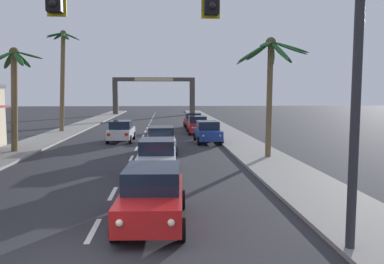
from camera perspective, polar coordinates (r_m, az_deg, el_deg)
The scene contains 15 objects.
sidewalk_right at distance 29.20m, azimuth 7.47°, elevation -1.76°, with size 3.20×110.00×0.14m, color gray.
sidewalk_left at distance 30.28m, azimuth -22.88°, elevation -1.90°, with size 3.20×110.00×0.14m, color gray.
lane_markings at distance 28.32m, azimuth -7.15°, elevation -2.12°, with size 4.28×87.37×0.01m.
traffic_signal_mast at distance 8.93m, azimuth 4.60°, elevation 14.95°, with size 10.28×0.41×7.44m.
sedan_lead_at_stop_bar at distance 11.63m, azimuth -5.86°, elevation -9.21°, with size 2.10×4.51×1.68m.
sedan_third_in_queue at distance 18.39m, azimuth -5.19°, elevation -3.67°, with size 1.99×4.47×1.68m.
sedan_fifth_in_queue at distance 25.22m, azimuth -4.58°, elevation -1.11°, with size 2.00×4.47×1.68m.
sedan_oncoming_far at distance 31.42m, azimuth -10.38°, elevation 0.16°, with size 2.03×4.48×1.68m.
sedan_parked_nearest_kerb at distance 42.96m, azimuth 0.15°, elevation 1.73°, with size 2.01×4.48×1.68m.
sedan_parked_mid_kerb at distance 30.30m, azimuth 2.33°, elevation 0.05°, with size 2.02×4.48×1.68m.
sedan_parked_far_kerb at distance 37.00m, azimuth 0.80°, elevation 1.08°, with size 1.96×4.45×1.68m.
palm_left_second at distance 27.12m, azimuth -24.74°, elevation 6.64°, with size 3.43×3.27×6.74m.
palm_left_third at distance 40.09m, azimuth -18.53°, elevation 9.13°, with size 3.16×3.23×9.92m.
palm_right_second at distance 23.03m, azimuth 11.51°, elevation 9.34°, with size 4.35×4.18×7.05m.
town_gateway_arch at distance 70.32m, azimuth -5.62°, elevation 6.09°, with size 14.71×0.90×6.70m.
Camera 1 is at (2.05, -8.38, 3.84)m, focal length 36.17 mm.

